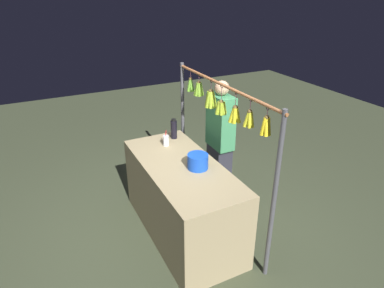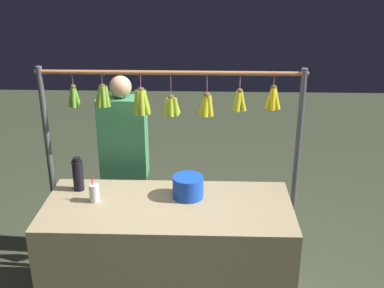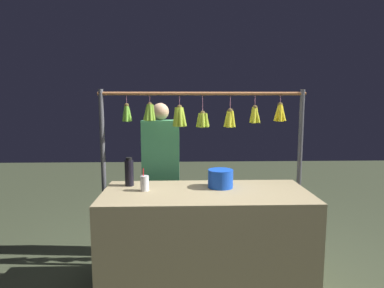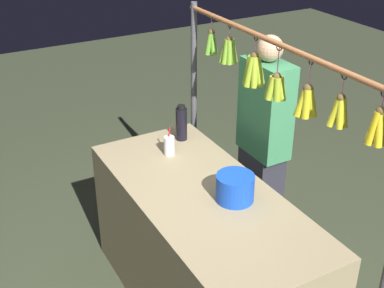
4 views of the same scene
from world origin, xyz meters
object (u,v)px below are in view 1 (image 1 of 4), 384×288
blue_bucket (198,161)px  drink_cup (166,141)px  water_bottle (174,129)px  vendor_person (220,144)px

blue_bucket → drink_cup: 0.65m
water_bottle → blue_bucket: bearing=173.9°
water_bottle → drink_cup: water_bottle is taller
water_bottle → blue_bucket: (-0.80, 0.08, -0.04)m
drink_cup → blue_bucket: bearing=-172.4°
water_bottle → drink_cup: 0.24m
water_bottle → vendor_person: 0.61m
drink_cup → vendor_person: vendor_person is taller
drink_cup → vendor_person: size_ratio=0.12×
blue_bucket → drink_cup: size_ratio=1.13×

